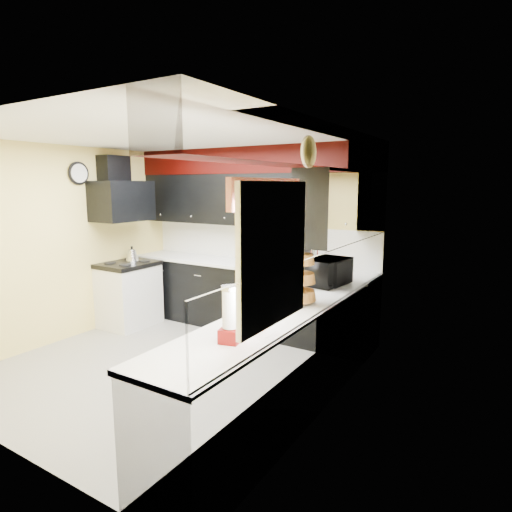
{
  "coord_description": "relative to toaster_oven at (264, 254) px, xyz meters",
  "views": [
    {
      "loc": [
        3.15,
        -3.36,
        2.01
      ],
      "look_at": [
        0.54,
        0.9,
        1.17
      ],
      "focal_mm": 30.0,
      "sensor_mm": 36.0,
      "label": 1
    }
  ],
  "objects": [
    {
      "name": "ground",
      "position": [
        -0.27,
        -1.54,
        -1.07
      ],
      "size": [
        3.6,
        3.6,
        0.0
      ],
      "primitive_type": "plane",
      "color": "gray",
      "rests_on": "ground"
    },
    {
      "name": "wall_back",
      "position": [
        -0.27,
        0.26,
        0.18
      ],
      "size": [
        3.6,
        0.06,
        2.5
      ],
      "primitive_type": "cube",
      "color": "#E0C666",
      "rests_on": "ground"
    },
    {
      "name": "wall_right",
      "position": [
        1.53,
        -1.54,
        0.18
      ],
      "size": [
        0.06,
        3.6,
        2.5
      ],
      "primitive_type": "cube",
      "color": "#E0C666",
      "rests_on": "ground"
    },
    {
      "name": "wall_left",
      "position": [
        -2.07,
        -1.54,
        0.18
      ],
      "size": [
        0.06,
        3.6,
        2.5
      ],
      "primitive_type": "cube",
      "color": "#E0C666",
      "rests_on": "ground"
    },
    {
      "name": "ceiling",
      "position": [
        -0.27,
        -1.54,
        1.43
      ],
      "size": [
        3.6,
        3.6,
        0.06
      ],
      "primitive_type": "cube",
      "color": "white",
      "rests_on": "wall_back"
    },
    {
      "name": "cab_back",
      "position": [
        -0.27,
        -0.04,
        -0.62
      ],
      "size": [
        3.6,
        0.6,
        0.9
      ],
      "primitive_type": "cube",
      "color": "black",
      "rests_on": "ground"
    },
    {
      "name": "cab_right",
      "position": [
        1.23,
        -1.84,
        -0.62
      ],
      "size": [
        0.6,
        3.0,
        0.9
      ],
      "primitive_type": "cube",
      "color": "black",
      "rests_on": "ground"
    },
    {
      "name": "counter_back",
      "position": [
        -0.27,
        -0.04,
        -0.15
      ],
      "size": [
        3.62,
        0.64,
        0.04
      ],
      "primitive_type": "cube",
      "color": "white",
      "rests_on": "cab_back"
    },
    {
      "name": "counter_right",
      "position": [
        1.23,
        -1.84,
        -0.15
      ],
      "size": [
        0.64,
        3.02,
        0.04
      ],
      "primitive_type": "cube",
      "color": "white",
      "rests_on": "cab_right"
    },
    {
      "name": "splash_back",
      "position": [
        -0.27,
        0.25,
        0.12
      ],
      "size": [
        3.6,
        0.02,
        0.5
      ],
      "primitive_type": "cube",
      "color": "white",
      "rests_on": "counter_back"
    },
    {
      "name": "splash_right",
      "position": [
        1.52,
        -1.54,
        0.12
      ],
      "size": [
        0.02,
        3.6,
        0.5
      ],
      "primitive_type": "cube",
      "color": "white",
      "rests_on": "counter_right"
    },
    {
      "name": "upper_back",
      "position": [
        -0.77,
        0.09,
        0.73
      ],
      "size": [
        2.6,
        0.35,
        0.7
      ],
      "primitive_type": "cube",
      "color": "black",
      "rests_on": "wall_back"
    },
    {
      "name": "upper_right",
      "position": [
        1.36,
        -0.64,
        0.73
      ],
      "size": [
        0.35,
        1.8,
        0.7
      ],
      "primitive_type": "cube",
      "color": "black",
      "rests_on": "wall_right"
    },
    {
      "name": "soffit_back",
      "position": [
        -0.27,
        0.08,
        1.25
      ],
      "size": [
        3.6,
        0.36,
        0.35
      ],
      "primitive_type": "cube",
      "color": "black",
      "rests_on": "wall_back"
    },
    {
      "name": "soffit_right",
      "position": [
        1.35,
        -1.72,
        1.25
      ],
      "size": [
        0.36,
        3.24,
        0.35
      ],
      "primitive_type": "cube",
      "color": "black",
      "rests_on": "wall_right"
    },
    {
      "name": "stove",
      "position": [
        -1.77,
        -0.79,
        -0.64
      ],
      "size": [
        0.6,
        0.75,
        0.86
      ],
      "primitive_type": "cube",
      "color": "white",
      "rests_on": "ground"
    },
    {
      "name": "cooktop",
      "position": [
        -1.77,
        -0.79,
        -0.18
      ],
      "size": [
        0.62,
        0.77,
        0.06
      ],
      "primitive_type": "cube",
      "color": "black",
      "rests_on": "stove"
    },
    {
      "name": "hood",
      "position": [
        -1.82,
        -0.79,
        0.71
      ],
      "size": [
        0.5,
        0.78,
        0.55
      ],
      "primitive_type": "cube",
      "color": "black",
      "rests_on": "wall_left"
    },
    {
      "name": "hood_duct",
      "position": [
        -1.95,
        -0.79,
        1.13
      ],
      "size": [
        0.24,
        0.4,
        0.4
      ],
      "primitive_type": "cube",
      "color": "black",
      "rests_on": "wall_left"
    },
    {
      "name": "window",
      "position": [
        1.52,
        -2.44,
        0.48
      ],
      "size": [
        0.03,
        0.86,
        0.96
      ],
      "primitive_type": null,
      "color": "white",
      "rests_on": "wall_right"
    },
    {
      "name": "valance",
      "position": [
        1.46,
        -2.44,
        0.88
      ],
      "size": [
        0.04,
        0.88,
        0.2
      ],
      "primitive_type": "cube",
      "color": "red",
      "rests_on": "wall_right"
    },
    {
      "name": "pan_top",
      "position": [
        0.55,
        0.01,
        0.93
      ],
      "size": [
        0.03,
        0.22,
        0.4
      ],
      "primitive_type": null,
      "color": "black",
      "rests_on": "upper_back"
    },
    {
      "name": "pan_mid",
      "position": [
        0.55,
        -0.12,
        0.68
      ],
      "size": [
        0.03,
        0.28,
        0.46
      ],
      "primitive_type": null,
      "color": "black",
      "rests_on": "upper_back"
    },
    {
      "name": "pan_low",
      "position": [
        0.55,
        0.14,
        0.65
      ],
      "size": [
        0.03,
        0.24,
        0.42
      ],
      "primitive_type": null,
      "color": "black",
      "rests_on": "upper_back"
    },
    {
      "name": "cut_board",
      "position": [
        0.56,
        -0.24,
        0.73
      ],
      "size": [
        0.03,
        0.26,
        0.35
      ],
      "primitive_type": "cube",
      "color": "white",
      "rests_on": "upper_back"
    },
    {
      "name": "baskets",
      "position": [
        1.25,
        -1.49,
        0.11
      ],
      "size": [
        0.27,
        0.27,
        0.5
      ],
      "primitive_type": null,
      "color": "brown",
      "rests_on": "upper_right"
    },
    {
      "name": "clock",
      "position": [
        -2.04,
        -1.29,
        1.08
      ],
      "size": [
        0.03,
        0.3,
        0.3
      ],
      "primitive_type": null,
      "color": "black",
      "rests_on": "wall_left"
    },
    {
      "name": "deco_plate",
      "position": [
        1.5,
        -1.89,
        1.18
      ],
      "size": [
        0.03,
        0.24,
        0.24
      ],
      "primitive_type": null,
      "color": "white",
      "rests_on": "wall_right"
    },
    {
      "name": "toaster_oven",
      "position": [
        0.0,
        0.0,
        0.0
      ],
      "size": [
        0.5,
        0.44,
        0.27
      ],
      "primitive_type": "imported",
      "rotation": [
        0.0,
        0.0,
        -0.11
      ],
      "color": "black",
      "rests_on": "counter_back"
    },
    {
      "name": "microwave",
      "position": [
        1.19,
        -0.67,
        0.01
      ],
      "size": [
        0.42,
        0.56,
        0.29
      ],
      "primitive_type": "imported",
      "rotation": [
        0.0,
        0.0,
        1.44
      ],
      "color": "black",
      "rests_on": "counter_right"
    },
    {
      "name": "utensil_crock",
      "position": [
        0.78,
        -0.1,
        -0.06
      ],
      "size": [
        0.18,
        0.18,
        0.16
      ],
      "primitive_type": "cylinder",
      "rotation": [
        0.0,
        0.0,
        -0.22
      ],
      "color": "silver",
      "rests_on": "counter_back"
    },
    {
      "name": "knife_block",
      "position": [
        0.63,
        0.04,
        -0.01
      ],
      "size": [
        0.13,
        0.16,
        0.24
      ],
      "primitive_type": "cube",
      "rotation": [
        0.0,
        0.0,
        0.11
      ],
      "color": "black",
      "rests_on": "counter_back"
    },
    {
      "name": "kettle",
      "position": [
        -1.83,
        -0.64,
        -0.07
      ],
      "size": [
        0.21,
        0.21,
        0.16
      ],
      "primitive_type": null,
      "rotation": [
        0.0,
        0.0,
        -0.19
      ],
      "color": "#B0B0B5",
      "rests_on": "cooktop"
    },
    {
      "name": "dispenser_a",
      "position": [
        1.27,
        -2.34,
        0.04
      ],
      "size": [
        0.17,
        0.17,
        0.35
      ],
      "primitive_type": null,
      "rotation": [
        0.0,
        0.0,
        0.42
      ],
      "color": "#6F1300",
      "rests_on": "counter_right"
    },
    {
      "name": "dispenser_b",
      "position": [
        1.28,
        -2.61,
        0.05
      ],
      "size": [
        0.16,
        0.16,
        0.36
      ],
      "primitive_type": null,
      "rotation": [
        0.0,
        0.0,
        0.24
      ],
      "color": "#6F0D00",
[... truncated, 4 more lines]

